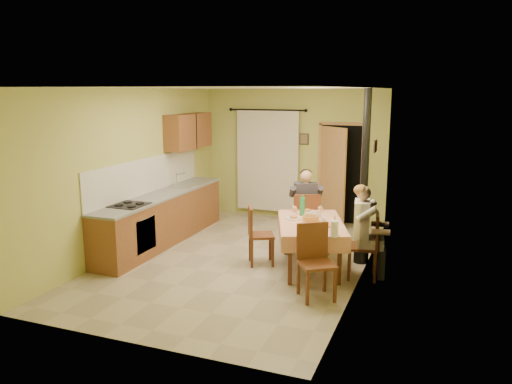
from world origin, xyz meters
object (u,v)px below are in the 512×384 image
at_px(chair_right, 363,259).
at_px(chair_near, 316,277).
at_px(chair_left, 260,247).
at_px(man_far, 306,200).
at_px(stove_flue, 363,201).
at_px(dining_table, 311,245).
at_px(man_right, 364,221).
at_px(chair_far, 305,232).

bearing_deg(chair_right, chair_near, 145.52).
distance_m(chair_left, man_far, 1.30).
relative_size(chair_near, chair_left, 1.06).
xyz_separation_m(chair_right, stove_flue, (-0.13, 0.68, 0.73)).
height_order(chair_near, chair_right, chair_near).
bearing_deg(chair_right, dining_table, 74.66).
height_order(dining_table, man_right, man_right).
relative_size(dining_table, chair_far, 1.82).
relative_size(chair_left, man_right, 0.68).
relative_size(chair_right, man_right, 0.72).
bearing_deg(stove_flue, chair_near, -101.66).
distance_m(man_far, man_right, 1.60).
distance_m(dining_table, man_right, 0.97).
height_order(chair_far, chair_near, chair_far).
bearing_deg(dining_table, man_right, -26.94).
height_order(chair_right, chair_left, chair_right).
height_order(chair_near, stove_flue, stove_flue).
bearing_deg(chair_far, chair_near, -92.49).
bearing_deg(chair_left, chair_right, 62.80).
relative_size(dining_table, stove_flue, 0.66).
xyz_separation_m(dining_table, man_far, (-0.35, 0.98, 0.50)).
bearing_deg(dining_table, stove_flue, 19.58).
distance_m(dining_table, man_far, 1.15).
relative_size(chair_near, man_right, 0.72).
bearing_deg(chair_left, man_right, 62.72).
bearing_deg(chair_left, stove_flue, 87.02).
bearing_deg(stove_flue, man_right, -79.97).
distance_m(chair_left, stove_flue, 1.81).
distance_m(dining_table, stove_flue, 1.12).
bearing_deg(chair_near, chair_left, -74.17).
bearing_deg(chair_right, stove_flue, 2.78).
bearing_deg(dining_table, chair_left, 166.40).
xyz_separation_m(chair_near, chair_right, (0.48, 0.98, -0.00)).
height_order(chair_left, stove_flue, stove_flue).
distance_m(man_right, stove_flue, 0.71).
distance_m(chair_right, stove_flue, 1.01).
height_order(dining_table, chair_far, chair_far).
bearing_deg(stove_flue, chair_right, -78.75).
bearing_deg(chair_near, stove_flue, -135.58).
bearing_deg(man_right, dining_table, 74.39).
xyz_separation_m(chair_far, man_far, (-0.01, 0.01, 0.59)).
bearing_deg(man_right, chair_left, 80.99).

